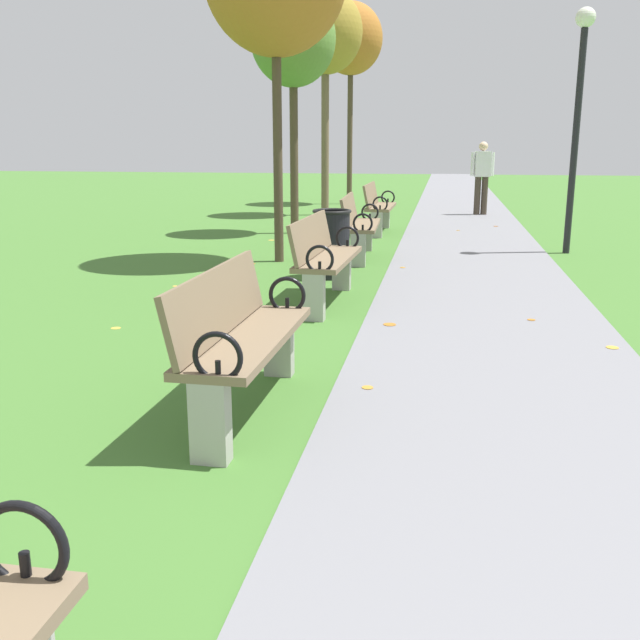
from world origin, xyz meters
name	(u,v)px	position (x,y,z in m)	size (l,w,h in m)	color
paved_walkway	(464,219)	(1.13, 18.00, 0.01)	(2.25, 44.00, 0.02)	slate
park_bench_3	(241,337)	(-0.50, 6.27, 0.49)	(0.50, 1.61, 0.90)	#7A664C
park_bench_4	(324,257)	(-0.50, 9.40, 0.49)	(0.53, 1.62, 0.90)	#7A664C
park_bench_5	(359,225)	(-0.50, 12.42, 0.49)	(0.53, 1.62, 0.90)	#7A664C
park_bench_6	(378,206)	(-0.50, 15.45, 0.49)	(0.49, 1.61, 0.90)	#7A664C
tree_2	(293,40)	(-2.01, 15.11, 3.35)	(1.49, 1.49, 4.20)	#4C3D2D
tree_3	(325,34)	(-2.00, 18.52, 3.91)	(1.62, 1.62, 4.85)	brown
tree_4	(351,40)	(-1.84, 21.59, 4.17)	(1.64, 1.64, 5.11)	#4C3D2D
pedestrian_walking	(482,174)	(1.51, 19.02, 0.93)	(0.52, 0.27, 1.62)	#3D3328
trash_bin	(332,244)	(-0.65, 10.86, 0.42)	(0.48, 0.48, 0.84)	black
lamp_post	(579,94)	(2.55, 13.43, 2.31)	(0.28, 0.28, 3.48)	black
scattered_leaves	(295,317)	(-0.67, 8.69, 0.01)	(4.71, 17.41, 0.02)	gold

